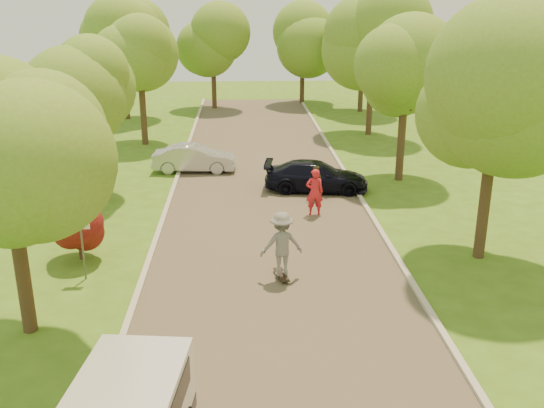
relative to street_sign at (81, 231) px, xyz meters
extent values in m
plane|color=#3E6618|center=(5.80, -4.00, -1.56)|extent=(100.00, 100.00, 0.00)
cube|color=#4C4438|center=(5.80, 4.00, -1.56)|extent=(8.00, 60.00, 0.01)
cube|color=#B2AD9E|center=(1.75, 4.00, -1.50)|extent=(0.18, 60.00, 0.12)
cube|color=#B2AD9E|center=(9.85, 4.00, -1.50)|extent=(0.18, 60.00, 0.12)
cylinder|color=#59595E|center=(0.00, 0.00, -0.56)|extent=(0.06, 0.06, 2.00)
cube|color=white|center=(0.00, 0.00, 0.34)|extent=(0.55, 0.04, 0.55)
cylinder|color=#382619|center=(-0.50, 1.50, -1.21)|extent=(0.12, 0.12, 0.70)
sphere|color=#590F0F|center=(-0.50, 1.50, -0.46)|extent=(1.70, 1.70, 1.70)
cylinder|color=#382619|center=(-0.70, -3.00, 0.24)|extent=(0.36, 0.36, 3.60)
sphere|color=olive|center=(-0.70, -3.00, 3.42)|extent=(4.60, 4.60, 4.60)
sphere|color=olive|center=(-0.01, -3.00, 4.11)|extent=(3.45, 3.45, 3.45)
cylinder|color=#382619|center=(-1.20, 8.00, 0.01)|extent=(0.36, 0.36, 3.15)
sphere|color=olive|center=(-1.20, 8.00, 2.85)|extent=(4.20, 4.20, 4.20)
sphere|color=olive|center=(-0.57, 8.00, 3.48)|extent=(3.15, 3.15, 3.15)
cylinder|color=#382619|center=(-0.80, 18.00, 0.35)|extent=(0.36, 0.36, 3.83)
sphere|color=olive|center=(-0.80, 18.00, 3.70)|extent=(4.80, 4.80, 4.80)
sphere|color=olive|center=(-0.08, 18.00, 4.42)|extent=(3.60, 3.60, 3.60)
cylinder|color=#382619|center=(12.60, 1.00, 0.35)|extent=(0.36, 0.36, 3.83)
sphere|color=olive|center=(12.60, 1.00, 3.76)|extent=(5.00, 5.00, 5.00)
sphere|color=olive|center=(13.35, 1.00, 4.51)|extent=(3.75, 3.75, 3.75)
cylinder|color=#382619|center=(12.20, 10.00, 0.12)|extent=(0.36, 0.36, 3.38)
sphere|color=olive|center=(12.20, 10.00, 3.13)|extent=(4.40, 4.40, 4.40)
sphere|color=olive|center=(12.86, 10.00, 3.79)|extent=(3.30, 3.30, 3.30)
cylinder|color=#382619|center=(12.80, 20.00, 0.46)|extent=(0.36, 0.36, 4.05)
sphere|color=olive|center=(12.80, 20.00, 4.05)|extent=(5.20, 5.20, 5.20)
sphere|color=olive|center=(13.58, 20.00, 4.83)|extent=(3.90, 3.90, 3.90)
cylinder|color=#382619|center=(-3.20, 26.00, 0.24)|extent=(0.36, 0.36, 3.60)
sphere|color=olive|center=(-3.20, 26.00, 3.54)|extent=(5.00, 5.00, 5.00)
sphere|color=olive|center=(-2.45, 26.00, 4.29)|extent=(3.75, 3.75, 3.75)
cylinder|color=#382619|center=(13.80, 28.00, 0.35)|extent=(0.36, 0.36, 3.83)
sphere|color=olive|center=(13.80, 28.00, 3.76)|extent=(5.00, 5.00, 5.00)
sphere|color=olive|center=(14.55, 28.00, 4.51)|extent=(3.75, 3.75, 3.75)
cylinder|color=#382619|center=(2.80, 30.00, 0.12)|extent=(0.36, 0.36, 3.38)
sphere|color=olive|center=(2.80, 30.00, 3.25)|extent=(4.80, 4.80, 4.80)
sphere|color=olive|center=(3.52, 30.00, 3.97)|extent=(3.60, 3.60, 3.60)
cylinder|color=#382619|center=(9.80, 32.00, 0.24)|extent=(0.36, 0.36, 3.60)
sphere|color=olive|center=(9.80, 32.00, 3.54)|extent=(5.00, 5.00, 5.00)
sphere|color=olive|center=(10.55, 32.00, 4.29)|extent=(3.75, 3.75, 3.75)
imported|color=#AFAFB4|center=(2.50, 11.98, -0.90)|extent=(4.10, 1.60, 1.33)
imported|color=black|center=(8.10, 8.53, -0.90)|extent=(4.76, 2.43, 1.32)
cube|color=black|center=(5.97, -0.28, -1.44)|extent=(0.47, 1.07, 0.02)
cylinder|color=#BFCC4C|center=(6.00, 0.09, -1.51)|extent=(0.05, 0.09, 0.08)
cylinder|color=#BFCC4C|center=(5.82, 0.06, -1.51)|extent=(0.05, 0.09, 0.08)
cylinder|color=#BFCC4C|center=(6.13, -0.63, -1.51)|extent=(0.05, 0.09, 0.08)
cylinder|color=#BFCC4C|center=(5.95, -0.66, -1.51)|extent=(0.05, 0.09, 0.08)
imported|color=slate|center=(5.97, -0.28, -0.43)|extent=(1.41, 0.97, 2.01)
imported|color=red|center=(7.64, 5.35, -0.62)|extent=(0.70, 0.47, 1.89)
imported|color=#333721|center=(7.88, 7.19, -0.81)|extent=(0.90, 0.82, 1.50)
camera|label=1|loc=(4.81, -17.04, 6.58)|focal=40.00mm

